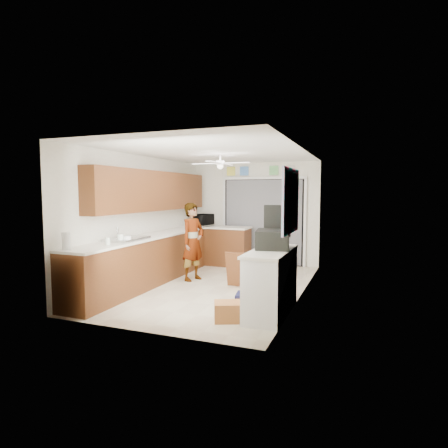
% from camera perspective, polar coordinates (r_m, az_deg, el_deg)
% --- Properties ---
extents(floor, '(5.00, 5.00, 0.00)m').
position_cam_1_polar(floor, '(7.19, -1.15, -9.43)').
color(floor, beige).
rests_on(floor, ground).
extents(ceiling, '(5.00, 5.00, 0.00)m').
position_cam_1_polar(ceiling, '(7.01, -1.19, 10.81)').
color(ceiling, white).
rests_on(ceiling, ground).
extents(wall_back, '(3.20, 0.00, 3.20)m').
position_cam_1_polar(wall_back, '(9.35, 4.59, 1.64)').
color(wall_back, white).
rests_on(wall_back, ground).
extents(wall_front, '(3.20, 0.00, 3.20)m').
position_cam_1_polar(wall_front, '(4.77, -12.49, -1.58)').
color(wall_front, white).
rests_on(wall_front, ground).
extents(wall_left, '(0.00, 5.00, 5.00)m').
position_cam_1_polar(wall_left, '(7.73, -12.23, 0.86)').
color(wall_left, white).
rests_on(wall_left, ground).
extents(wall_right, '(0.00, 5.00, 5.00)m').
position_cam_1_polar(wall_right, '(6.56, 11.90, 0.17)').
color(wall_right, white).
rests_on(wall_right, ground).
extents(left_base_cabinets, '(0.60, 4.80, 0.90)m').
position_cam_1_polar(left_base_cabinets, '(7.67, -10.24, -5.16)').
color(left_base_cabinets, brown).
rests_on(left_base_cabinets, floor).
extents(left_countertop, '(0.62, 4.80, 0.04)m').
position_cam_1_polar(left_countertop, '(7.60, -10.23, -1.67)').
color(left_countertop, white).
rests_on(left_countertop, left_base_cabinets).
extents(upper_cabinets, '(0.32, 4.00, 0.80)m').
position_cam_1_polar(upper_cabinets, '(7.80, -10.51, 4.97)').
color(upper_cabinets, brown).
rests_on(upper_cabinets, wall_left).
extents(sink_basin, '(0.50, 0.76, 0.06)m').
position_cam_1_polar(sink_basin, '(6.76, -14.61, -2.26)').
color(sink_basin, silver).
rests_on(sink_basin, left_countertop).
extents(faucet, '(0.03, 0.03, 0.22)m').
position_cam_1_polar(faucet, '(6.86, -15.92, -1.39)').
color(faucet, silver).
rests_on(faucet, left_countertop).
extents(peninsula_base, '(1.00, 0.60, 0.90)m').
position_cam_1_polar(peninsula_base, '(9.11, 0.64, -3.49)').
color(peninsula_base, brown).
rests_on(peninsula_base, floor).
extents(peninsula_top, '(1.04, 0.64, 0.04)m').
position_cam_1_polar(peninsula_top, '(9.05, 0.65, -0.55)').
color(peninsula_top, white).
rests_on(peninsula_top, peninsula_base).
extents(back_opening_recess, '(2.00, 0.06, 2.10)m').
position_cam_1_polar(back_opening_recess, '(9.27, 6.01, 0.36)').
color(back_opening_recess, black).
rests_on(back_opening_recess, wall_back).
extents(curtain_panel, '(1.90, 0.03, 2.05)m').
position_cam_1_polar(curtain_panel, '(9.23, 5.95, 0.34)').
color(curtain_panel, gray).
rests_on(curtain_panel, wall_back).
extents(door_trim_left, '(0.06, 0.04, 2.10)m').
position_cam_1_polar(door_trim_left, '(9.55, 0.04, 0.52)').
color(door_trim_left, white).
rests_on(door_trim_left, wall_back).
extents(door_trim_right, '(0.06, 0.04, 2.10)m').
position_cam_1_polar(door_trim_right, '(9.03, 12.23, 0.15)').
color(door_trim_right, white).
rests_on(door_trim_right, wall_back).
extents(door_trim_head, '(2.10, 0.04, 0.06)m').
position_cam_1_polar(door_trim_head, '(9.21, 6.02, 6.99)').
color(door_trim_head, white).
rests_on(door_trim_head, wall_back).
extents(header_frame_0, '(0.22, 0.02, 0.22)m').
position_cam_1_polar(header_frame_0, '(9.50, 1.07, 8.04)').
color(header_frame_0, '#E5DE4C').
rests_on(header_frame_0, wall_back).
extents(header_frame_1, '(0.22, 0.02, 0.22)m').
position_cam_1_polar(header_frame_1, '(9.39, 3.10, 8.07)').
color(header_frame_1, '#4F86D4').
rests_on(header_frame_1, wall_back).
extents(header_frame_3, '(0.22, 0.02, 0.22)m').
position_cam_1_polar(header_frame_3, '(9.19, 7.60, 8.10)').
color(header_frame_3, '#6EC06E').
rests_on(header_frame_3, wall_back).
extents(header_frame_4, '(0.22, 0.02, 0.22)m').
position_cam_1_polar(header_frame_4, '(9.11, 10.08, 8.10)').
color(header_frame_4, beige).
rests_on(header_frame_4, wall_back).
extents(route66_sign, '(0.22, 0.02, 0.26)m').
position_cam_1_polar(route66_sign, '(9.63, -0.91, 8.00)').
color(route66_sign, silver).
rests_on(route66_sign, wall_back).
extents(right_counter_base, '(0.50, 1.40, 0.90)m').
position_cam_1_polar(right_counter_base, '(5.57, 7.23, -8.94)').
color(right_counter_base, white).
rests_on(right_counter_base, floor).
extents(right_counter_top, '(0.54, 1.44, 0.04)m').
position_cam_1_polar(right_counter_top, '(5.48, 7.18, -4.16)').
color(right_counter_top, white).
rests_on(right_counter_top, right_counter_base).
extents(abstract_painting, '(0.03, 1.15, 0.95)m').
position_cam_1_polar(abstract_painting, '(5.56, 10.16, 3.49)').
color(abstract_painting, '#FF5D98').
rests_on(abstract_painting, wall_right).
extents(ceiling_fan, '(1.14, 1.14, 0.24)m').
position_cam_1_polar(ceiling_fan, '(7.17, -0.58, 9.22)').
color(ceiling_fan, white).
rests_on(ceiling_fan, ceiling).
extents(microwave, '(0.43, 0.56, 0.28)m').
position_cam_1_polar(microwave, '(9.56, -3.17, 0.69)').
color(microwave, black).
rests_on(microwave, left_countertop).
extents(cup, '(0.14, 0.14, 0.10)m').
position_cam_1_polar(cup, '(6.52, -14.52, -2.21)').
color(cup, white).
rests_on(cup, left_countertop).
extents(jar_a, '(0.11, 0.11, 0.14)m').
position_cam_1_polar(jar_a, '(6.44, -15.50, -2.12)').
color(jar_a, silver).
rests_on(jar_a, left_countertop).
extents(jar_b, '(0.09, 0.09, 0.12)m').
position_cam_1_polar(jar_b, '(6.23, -17.32, -2.51)').
color(jar_b, silver).
rests_on(jar_b, left_countertop).
extents(paper_towel_roll, '(0.14, 0.14, 0.26)m').
position_cam_1_polar(paper_towel_roll, '(5.89, -22.93, -2.42)').
color(paper_towel_roll, white).
rests_on(paper_towel_roll, left_countertop).
extents(suitcase, '(0.60, 0.72, 0.28)m').
position_cam_1_polar(suitcase, '(5.64, 7.45, -2.28)').
color(suitcase, black).
rests_on(suitcase, right_counter_top).
extents(suitcase_rim, '(0.54, 0.65, 0.02)m').
position_cam_1_polar(suitcase_rim, '(5.66, 7.43, -3.39)').
color(suitcase_rim, yellow).
rests_on(suitcase_rim, suitcase).
extents(suitcase_lid, '(0.42, 0.11, 0.50)m').
position_cam_1_polar(suitcase_lid, '(5.90, 8.13, 0.46)').
color(suitcase_lid, black).
rests_on(suitcase_lid, suitcase).
extents(cardboard_box, '(0.51, 0.45, 0.26)m').
position_cam_1_polar(cardboard_box, '(5.31, 0.85, -13.18)').
color(cardboard_box, '#AA6235').
rests_on(cardboard_box, floor).
extents(navy_crate, '(0.45, 0.40, 0.24)m').
position_cam_1_polar(navy_crate, '(5.80, 3.90, -11.71)').
color(navy_crate, '#151636').
rests_on(navy_crate, floor).
extents(cabinet_door_panel, '(0.45, 0.18, 0.66)m').
position_cam_1_polar(cabinet_door_panel, '(7.03, 2.09, -6.95)').
color(cabinet_door_panel, brown).
rests_on(cabinet_door_panel, floor).
extents(man, '(0.52, 0.65, 1.56)m').
position_cam_1_polar(man, '(7.55, -4.77, -2.71)').
color(man, white).
rests_on(man, floor).
extents(dog, '(0.34, 0.52, 0.38)m').
position_cam_1_polar(dog, '(8.14, 3.05, -6.38)').
color(dog, black).
rests_on(dog, floor).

